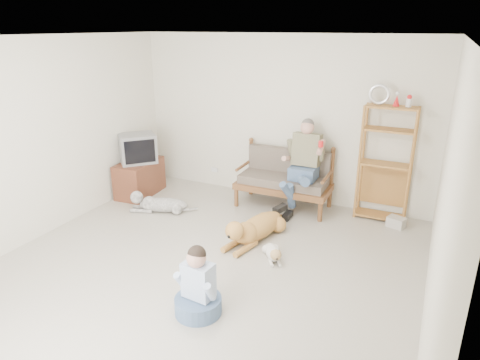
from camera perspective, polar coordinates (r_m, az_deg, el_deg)
The scene contains 16 objects.
floor at distance 5.30m, azimuth -5.62°, elevation -12.19°, with size 5.50×5.50×0.00m, color beige.
ceiling at distance 4.49m, azimuth -6.84°, elevation 18.43°, with size 5.50×5.50×0.00m, color white.
wall_back at distance 7.13m, azimuth 5.41°, elevation 8.05°, with size 5.00×5.00×0.00m, color beige.
wall_left at distance 6.35m, azimuth -25.93°, elevation 4.65°, with size 5.50×5.50×0.00m, color beige.
wall_right at distance 4.09m, azimuth 25.43°, elevation -2.98°, with size 5.50×5.50×0.00m, color beige.
loveseat at distance 6.97m, azimuth 6.01°, elevation 0.36°, with size 1.51×0.72×0.95m.
man at distance 6.63m, azimuth 7.96°, elevation 1.01°, with size 0.56×0.80×1.30m.
etagere at distance 6.68m, azimuth 18.80°, elevation 2.18°, with size 0.77×0.34×2.03m.
book_stack at distance 6.73m, azimuth 20.11°, elevation -5.31°, with size 0.24×0.18×0.16m, color beige.
tv_stand at distance 7.67m, azimuth -13.27°, elevation 0.29°, with size 0.57×0.94×0.60m.
crt_tv at distance 7.47m, azimuth -13.50°, elevation 4.13°, with size 0.74×0.75×0.49m.
wall_outlet at distance 7.89m, azimuth -3.42°, elevation 1.37°, with size 0.12×0.02×0.08m, color silver.
golden_retriever at distance 5.92m, azimuth 1.90°, elevation -6.48°, with size 0.57×1.42×0.43m.
shaggy_dog at distance 6.94m, azimuth -10.96°, elevation -3.10°, with size 1.06×0.53×0.33m.
terrier at distance 5.50m, azimuth 4.47°, elevation -9.70°, with size 0.37×0.51×0.22m.
child at distance 4.51m, azimuth -5.63°, elevation -14.29°, with size 0.49×0.49×0.77m.
Camera 1 is at (2.36, -3.82, 2.81)m, focal length 32.00 mm.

